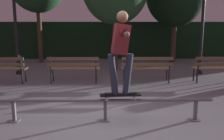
{
  "coord_description": "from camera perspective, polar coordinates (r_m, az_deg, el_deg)",
  "views": [
    {
      "loc": [
        0.05,
        -4.58,
        1.83
      ],
      "look_at": [
        0.14,
        0.75,
        0.85
      ],
      "focal_mm": 39.54,
      "sensor_mm": 36.0,
      "label": 1
    }
  ],
  "objects": [
    {
      "name": "park_bench_left_center",
      "position": [
        7.85,
        -8.87,
        0.81
      ],
      "size": [
        1.6,
        0.42,
        0.88
      ],
      "color": "black",
      "rests_on": "ground"
    },
    {
      "name": "ground_plane",
      "position": [
        4.93,
        -1.56,
        -11.36
      ],
      "size": [
        90.0,
        90.0,
        0.0
      ],
      "primitive_type": "plane",
      "color": "slate"
    },
    {
      "name": "park_bench_leftmost",
      "position": [
        8.48,
        -24.5,
        0.7
      ],
      "size": [
        1.6,
        0.42,
        0.88
      ],
      "color": "black",
      "rests_on": "ground"
    },
    {
      "name": "grind_rail",
      "position": [
        4.77,
        -1.58,
        -7.82
      ],
      "size": [
        4.12,
        0.18,
        0.44
      ],
      "color": "slate",
      "rests_on": "ground"
    },
    {
      "name": "park_bench_right_center",
      "position": [
        7.87,
        8.0,
        0.86
      ],
      "size": [
        1.6,
        0.42,
        0.88
      ],
      "color": "black",
      "rests_on": "ground"
    },
    {
      "name": "skateboarder",
      "position": [
        4.55,
        2.04,
        5.55
      ],
      "size": [
        0.63,
        1.4,
        1.56
      ],
      "color": "black",
      "rests_on": "skateboard"
    },
    {
      "name": "hedge_backdrop",
      "position": [
        13.98,
        -1.21,
        7.0
      ],
      "size": [
        24.0,
        1.2,
        1.99
      ],
      "primitive_type": "cube",
      "color": "black",
      "rests_on": "ground"
    },
    {
      "name": "skateboard",
      "position": [
        4.73,
        1.93,
        -5.83
      ],
      "size": [
        0.8,
        0.27,
        0.09
      ],
      "color": "black",
      "rests_on": "grind_rail"
    },
    {
      "name": "park_bench_rightmost",
      "position": [
        8.54,
        23.47,
        0.84
      ],
      "size": [
        1.6,
        0.42,
        0.88
      ],
      "color": "black",
      "rests_on": "ground"
    },
    {
      "name": "lamp_post_right",
      "position": [
        9.72,
        20.42,
        13.63
      ],
      "size": [
        0.32,
        0.32,
        3.9
      ],
      "color": "black",
      "rests_on": "ground"
    },
    {
      "name": "lamp_post_left",
      "position": [
        9.77,
        -21.68,
        13.53
      ],
      "size": [
        0.32,
        0.32,
        3.9
      ],
      "color": "black",
      "rests_on": "ground"
    }
  ]
}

